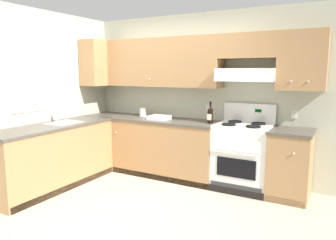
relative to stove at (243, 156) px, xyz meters
name	(u,v)px	position (x,y,z in m)	size (l,w,h in m)	color
ground_plane	(124,203)	(-1.15, -1.25, -0.48)	(7.04, 7.04, 0.00)	#B2AA99
wall_back	(202,83)	(-0.76, 0.27, 1.00)	(4.68, 0.57, 2.55)	#B7BAA3
wall_left	(46,93)	(-2.75, -1.03, 0.87)	(0.47, 4.00, 2.55)	#B7BAA3
counter_back_run	(172,149)	(-1.14, -0.01, -0.03)	(3.60, 0.65, 0.91)	#A87A4C
counter_left_run	(54,156)	(-2.40, -1.25, -0.02)	(0.63, 1.91, 1.13)	#A87A4C
stove	(243,156)	(0.00, 0.00, 0.00)	(0.76, 0.62, 1.20)	white
wine_bottle	(210,115)	(-0.49, -0.02, 0.56)	(0.08, 0.08, 0.32)	black
bowl	(159,118)	(-1.33, -0.07, 0.45)	(0.30, 0.28, 0.06)	silver
paper_towel_roll	(143,112)	(-1.75, 0.11, 0.50)	(0.12, 0.12, 0.14)	white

